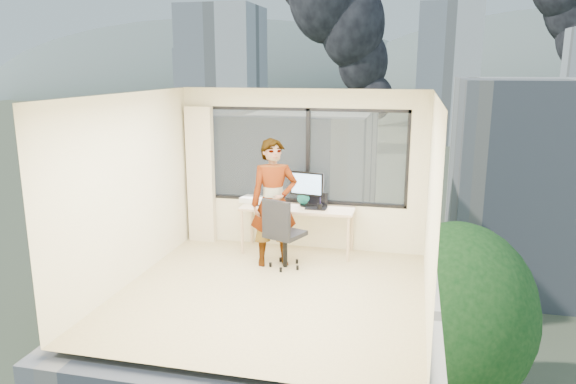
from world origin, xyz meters
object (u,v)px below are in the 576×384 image
(chair, at_px, (285,232))
(person, at_px, (274,203))
(desk, at_px, (297,230))
(laptop, at_px, (316,202))
(monitor, at_px, (307,189))
(game_console, at_px, (252,199))
(handbag, at_px, (305,199))

(chair, height_order, person, person)
(desk, bearing_deg, laptop, -0.87)
(monitor, bearing_deg, desk, -125.45)
(monitor, distance_m, game_console, 0.96)
(desk, distance_m, monitor, 0.68)
(desk, height_order, chair, chair)
(desk, relative_size, person, 0.94)
(desk, height_order, person, person)
(monitor, xyz_separation_m, game_console, (-0.92, 0.05, -0.24))
(person, xyz_separation_m, monitor, (0.35, 0.72, 0.07))
(person, bearing_deg, desk, 48.79)
(desk, height_order, monitor, monitor)
(laptop, bearing_deg, desk, -179.45)
(desk, bearing_deg, chair, -92.95)
(person, height_order, handbag, person)
(desk, bearing_deg, monitor, 43.96)
(chair, bearing_deg, person, 177.09)
(desk, distance_m, laptop, 0.57)
(person, relative_size, game_console, 5.54)
(chair, bearing_deg, laptop, 85.24)
(person, bearing_deg, laptop, 27.90)
(chair, xyz_separation_m, game_console, (-0.76, 0.86, 0.24))
(laptop, bearing_deg, person, -130.31)
(monitor, relative_size, handbag, 2.04)
(monitor, xyz_separation_m, laptop, (0.18, -0.12, -0.18))
(chair, distance_m, person, 0.46)
(laptop, bearing_deg, handbag, 142.59)
(person, bearing_deg, chair, -44.85)
(desk, height_order, handbag, handbag)
(chair, xyz_separation_m, handbag, (0.13, 0.85, 0.31))
(person, distance_m, game_console, 0.98)
(person, distance_m, laptop, 0.81)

